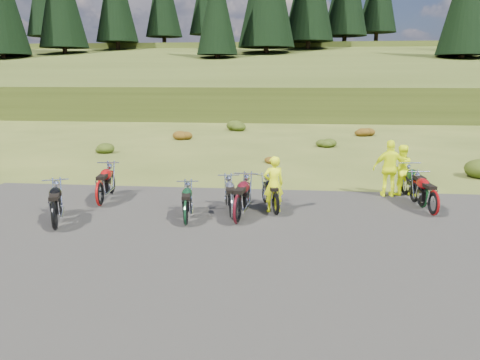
# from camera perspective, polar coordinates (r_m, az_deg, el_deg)

# --- Properties ---
(ground) EXTENTS (300.00, 300.00, 0.00)m
(ground) POSITION_cam_1_polar(r_m,az_deg,el_deg) (12.51, 3.63, -5.63)
(ground) COLOR #3C4818
(ground) RESTS_ON ground
(gravel_pad) EXTENTS (20.00, 12.00, 0.04)m
(gravel_pad) POSITION_cam_1_polar(r_m,az_deg,el_deg) (10.63, 3.16, -8.98)
(gravel_pad) COLOR black
(gravel_pad) RESTS_ON ground
(hill_slope) EXTENTS (300.00, 45.97, 9.37)m
(hill_slope) POSITION_cam_1_polar(r_m,az_deg,el_deg) (62.00, 5.64, 8.91)
(hill_slope) COLOR #333E14
(hill_slope) RESTS_ON ground
(hill_plateau) EXTENTS (300.00, 90.00, 9.17)m
(hill_plateau) POSITION_cam_1_polar(r_m,az_deg,el_deg) (121.94, 5.89, 10.68)
(hill_plateau) COLOR #333E14
(hill_plateau) RESTS_ON ground
(conifer_21) EXTENTS (5.28, 5.28, 14.00)m
(conifer_21) POSITION_cam_1_polar(r_m,az_deg,el_deg) (63.19, -2.83, 20.44)
(conifer_21) COLOR black
(conifer_21) RESTS_ON ground
(shrub_1) EXTENTS (1.03, 1.03, 0.61)m
(shrub_1) POSITION_cam_1_polar(r_m,az_deg,el_deg) (25.33, -16.27, 3.91)
(shrub_1) COLOR #1F310C
(shrub_1) RESTS_ON ground
(shrub_2) EXTENTS (1.30, 1.30, 0.77)m
(shrub_2) POSITION_cam_1_polar(r_m,az_deg,el_deg) (29.46, -7.13, 5.62)
(shrub_2) COLOR #67310C
(shrub_2) RESTS_ON ground
(shrub_3) EXTENTS (1.56, 1.56, 0.92)m
(shrub_3) POSITION_cam_1_polar(r_m,az_deg,el_deg) (34.16, -0.34, 6.80)
(shrub_3) COLOR #1F310C
(shrub_3) RESTS_ON ground
(shrub_4) EXTENTS (0.77, 0.77, 0.45)m
(shrub_4) POSITION_cam_1_polar(r_m,az_deg,el_deg) (21.41, 3.63, 2.67)
(shrub_4) COLOR #67310C
(shrub_4) RESTS_ON ground
(shrub_5) EXTENTS (1.03, 1.03, 0.61)m
(shrub_5) POSITION_cam_1_polar(r_m,az_deg,el_deg) (26.70, 10.37, 4.63)
(shrub_5) COLOR #1F310C
(shrub_5) RESTS_ON ground
(shrub_6) EXTENTS (1.30, 1.30, 0.77)m
(shrub_6) POSITION_cam_1_polar(r_m,az_deg,el_deg) (32.25, 14.87, 5.90)
(shrub_6) COLOR #67310C
(shrub_6) RESTS_ON ground
(motorcycle_0) EXTENTS (1.48, 2.23, 1.11)m
(motorcycle_0) POSITION_cam_1_polar(r_m,az_deg,el_deg) (13.01, -21.56, -5.80)
(motorcycle_0) COLOR black
(motorcycle_0) RESTS_ON ground
(motorcycle_1) EXTENTS (1.03, 2.29, 1.16)m
(motorcycle_1) POSITION_cam_1_polar(r_m,az_deg,el_deg) (14.91, -16.63, -3.14)
(motorcycle_1) COLOR #9D0C0B
(motorcycle_1) RESTS_ON ground
(motorcycle_2) EXTENTS (0.92, 1.97, 1.00)m
(motorcycle_2) POSITION_cam_1_polar(r_m,az_deg,el_deg) (12.56, -6.60, -5.61)
(motorcycle_2) COLOR black
(motorcycle_2) RESTS_ON ground
(motorcycle_3) EXTENTS (1.03, 2.08, 1.04)m
(motorcycle_3) POSITION_cam_1_polar(r_m,az_deg,el_deg) (13.04, -1.03, -4.85)
(motorcycle_3) COLOR #9B9CA0
(motorcycle_3) RESTS_ON ground
(motorcycle_4) EXTENTS (0.95, 2.28, 1.16)m
(motorcycle_4) POSITION_cam_1_polar(r_m,az_deg,el_deg) (12.61, -0.36, -5.46)
(motorcycle_4) COLOR #460B13
(motorcycle_4) RESTS_ON ground
(motorcycle_5) EXTENTS (1.15, 2.01, 1.00)m
(motorcycle_5) POSITION_cam_1_polar(r_m,az_deg,el_deg) (13.40, 4.36, -4.39)
(motorcycle_5) COLOR black
(motorcycle_5) RESTS_ON ground
(motorcycle_6) EXTENTS (0.95, 2.13, 1.08)m
(motorcycle_6) POSITION_cam_1_polar(r_m,az_deg,el_deg) (14.41, 22.40, -4.11)
(motorcycle_6) COLOR maroon
(motorcycle_6) RESTS_ON ground
(motorcycle_7) EXTENTS (0.99, 2.31, 1.18)m
(motorcycle_7) POSITION_cam_1_polar(r_m,az_deg,el_deg) (15.14, 21.23, -3.24)
(motorcycle_7) COLOR black
(motorcycle_7) RESTS_ON ground
(person_middle) EXTENTS (0.69, 0.55, 1.64)m
(person_middle) POSITION_cam_1_polar(r_m,az_deg,el_deg) (13.53, 4.11, -0.63)
(person_middle) COLOR #E0F00C
(person_middle) RESTS_ON ground
(person_right_a) EXTENTS (0.95, 0.83, 1.67)m
(person_right_a) POSITION_cam_1_polar(r_m,az_deg,el_deg) (16.35, 18.98, 1.08)
(person_right_a) COLOR #E0F00C
(person_right_a) RESTS_ON ground
(person_right_b) EXTENTS (1.10, 0.48, 1.86)m
(person_right_b) POSITION_cam_1_polar(r_m,az_deg,el_deg) (15.99, 17.80, 1.25)
(person_right_b) COLOR #E0F00C
(person_right_b) RESTS_ON ground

